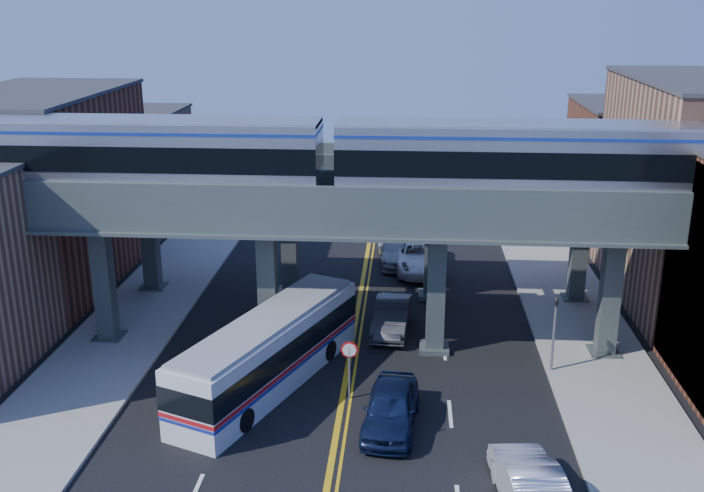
{
  "coord_description": "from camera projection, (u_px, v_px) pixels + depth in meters",
  "views": [
    {
      "loc": [
        2.56,
        -26.53,
        16.32
      ],
      "look_at": [
        0.05,
        7.93,
        5.19
      ],
      "focal_mm": 40.0,
      "sensor_mm": 36.0,
      "label": 1
    }
  ],
  "objects": [
    {
      "name": "car_lane_a",
      "position": [
        391.0,
        408.0,
        30.73
      ],
      "size": [
        2.44,
        5.16,
        1.7
      ],
      "primitive_type": "imported",
      "rotation": [
        0.0,
        0.0,
        -0.09
      ],
      "color": "#0F1838",
      "rests_on": "ground"
    },
    {
      "name": "transit_bus",
      "position": [
        269.0,
        352.0,
        33.91
      ],
      "size": [
        6.82,
        11.81,
        3.01
      ],
      "rotation": [
        0.0,
        0.0,
        1.18
      ],
      "color": "silver",
      "rests_on": "ground"
    },
    {
      "name": "ground",
      "position": [
        336.0,
        436.0,
        30.37
      ],
      "size": [
        120.0,
        120.0,
        0.0
      ],
      "primitive_type": "plane",
      "color": "black",
      "rests_on": "ground"
    },
    {
      "name": "car_lane_d",
      "position": [
        397.0,
        249.0,
        49.9
      ],
      "size": [
        2.82,
        5.92,
        1.67
      ],
      "primitive_type": "imported",
      "rotation": [
        0.0,
        0.0,
        0.09
      ],
      "color": "#9A9B9F",
      "rests_on": "ground"
    },
    {
      "name": "car_lane_c",
      "position": [
        419.0,
        256.0,
        48.5
      ],
      "size": [
        3.42,
        6.49,
        1.74
      ],
      "primitive_type": "imported",
      "rotation": [
        0.0,
        0.0,
        0.09
      ],
      "color": "white",
      "rests_on": "ground"
    },
    {
      "name": "mural_panel",
      "position": [
        702.0,
        294.0,
        31.7
      ],
      "size": [
        0.1,
        9.5,
        9.5
      ],
      "primitive_type": "cube",
      "color": "teal",
      "rests_on": "ground"
    },
    {
      "name": "car_lane_b",
      "position": [
        392.0,
        316.0,
        39.57
      ],
      "size": [
        2.05,
        4.99,
        1.61
      ],
      "primitive_type": "imported",
      "rotation": [
        0.0,
        0.0,
        -0.07
      ],
      "color": "#343437",
      "rests_on": "ground"
    },
    {
      "name": "car_parked_curb",
      "position": [
        531.0,
        486.0,
        25.81
      ],
      "size": [
        2.43,
        5.4,
        1.72
      ],
      "primitive_type": "imported",
      "rotation": [
        0.0,
        0.0,
        3.26
      ],
      "color": "silver",
      "rests_on": "ground"
    },
    {
      "name": "elevated_viaduct_near",
      "position": [
        351.0,
        219.0,
        35.98
      ],
      "size": [
        52.0,
        3.6,
        7.4
      ],
      "color": "#3B4542",
      "rests_on": "ground"
    },
    {
      "name": "building_west_c",
      "position": [
        123.0,
        169.0,
        57.95
      ],
      "size": [
        8.0,
        10.0,
        8.0
      ],
      "primitive_type": "cube",
      "color": "#97634E",
      "rests_on": "ground"
    },
    {
      "name": "traffic_signal",
      "position": [
        555.0,
        326.0,
        34.72
      ],
      "size": [
        0.15,
        0.18,
        4.1
      ],
      "color": "slate",
      "rests_on": "ground"
    },
    {
      "name": "sidewalk_east",
      "position": [
        584.0,
        336.0,
        39.04
      ],
      "size": [
        5.0,
        70.0,
        0.16
      ],
      "primitive_type": "cube",
      "color": "gray",
      "rests_on": "ground"
    },
    {
      "name": "stop_sign",
      "position": [
        349.0,
        361.0,
        32.66
      ],
      "size": [
        0.76,
        0.09,
        2.63
      ],
      "color": "slate",
      "rests_on": "ground"
    },
    {
      "name": "sidewalk_west",
      "position": [
        133.0,
        323.0,
        40.63
      ],
      "size": [
        5.0,
        70.0,
        0.16
      ],
      "primitive_type": "cube",
      "color": "gray",
      "rests_on": "ground"
    },
    {
      "name": "elevated_viaduct_far",
      "position": [
        361.0,
        184.0,
        42.62
      ],
      "size": [
        52.0,
        3.6,
        7.4
      ],
      "color": "#3B4542",
      "rests_on": "ground"
    },
    {
      "name": "building_east_c",
      "position": [
        634.0,
        170.0,
        55.23
      ],
      "size": [
        8.0,
        10.0,
        9.0
      ],
      "primitive_type": "cube",
      "color": "brown",
      "rests_on": "ground"
    },
    {
      "name": "building_west_b",
      "position": [
        42.0,
        191.0,
        45.15
      ],
      "size": [
        8.0,
        14.0,
        11.0
      ],
      "primitive_type": "cube",
      "color": "brown",
      "rests_on": "ground"
    },
    {
      "name": "building_east_b",
      "position": [
        702.0,
        194.0,
        42.43
      ],
      "size": [
        8.0,
        14.0,
        12.0
      ],
      "primitive_type": "cube",
      "color": "#97634E",
      "rests_on": "ground"
    },
    {
      "name": "transit_train",
      "position": [
        518.0,
        159.0,
        34.57
      ],
      "size": [
        49.78,
        3.12,
        3.64
      ],
      "color": "black",
      "rests_on": "elevated_viaduct_near"
    }
  ]
}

